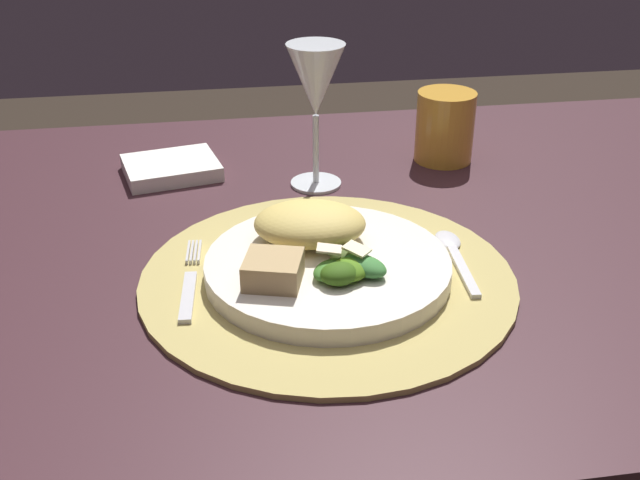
{
  "coord_description": "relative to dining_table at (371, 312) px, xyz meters",
  "views": [
    {
      "loc": [
        -0.18,
        -0.76,
        1.14
      ],
      "look_at": [
        -0.07,
        -0.06,
        0.76
      ],
      "focal_mm": 43.04,
      "sensor_mm": 36.0,
      "label": 1
    }
  ],
  "objects": [
    {
      "name": "dining_table",
      "position": [
        0.0,
        0.0,
        0.0
      ],
      "size": [
        1.18,
        0.8,
        0.74
      ],
      "color": "#3B2026",
      "rests_on": "ground"
    },
    {
      "name": "placemat",
      "position": [
        -0.07,
        -0.11,
        0.12
      ],
      "size": [
        0.38,
        0.38,
        0.01
      ],
      "primitive_type": "cylinder",
      "color": "tan",
      "rests_on": "dining_table"
    },
    {
      "name": "dinner_plate",
      "position": [
        -0.07,
        -0.11,
        0.13
      ],
      "size": [
        0.25,
        0.25,
        0.02
      ],
      "primitive_type": "cylinder",
      "color": "white",
      "rests_on": "placemat"
    },
    {
      "name": "pasta_serving",
      "position": [
        -0.08,
        -0.07,
        0.16
      ],
      "size": [
        0.13,
        0.11,
        0.04
      ],
      "primitive_type": "ellipsoid",
      "rotation": [
        0.0,
        0.0,
        2.98
      ],
      "color": "#D9BE61",
      "rests_on": "dinner_plate"
    },
    {
      "name": "salad_greens",
      "position": [
        -0.06,
        -0.14,
        0.15
      ],
      "size": [
        0.08,
        0.08,
        0.02
      ],
      "color": "#487918",
      "rests_on": "dinner_plate"
    },
    {
      "name": "bread_piece",
      "position": [
        -0.13,
        -0.14,
        0.15
      ],
      "size": [
        0.06,
        0.06,
        0.03
      ],
      "primitive_type": "cube",
      "rotation": [
        0.0,
        0.0,
        2.86
      ],
      "color": "tan",
      "rests_on": "dinner_plate"
    },
    {
      "name": "fork",
      "position": [
        -0.21,
        -0.1,
        0.12
      ],
      "size": [
        0.02,
        0.15,
        0.0
      ],
      "color": "silver",
      "rests_on": "placemat"
    },
    {
      "name": "spoon",
      "position": [
        0.07,
        -0.08,
        0.12
      ],
      "size": [
        0.03,
        0.14,
        0.01
      ],
      "color": "silver",
      "rests_on": "placemat"
    },
    {
      "name": "napkin",
      "position": [
        -0.23,
        0.19,
        0.13
      ],
      "size": [
        0.14,
        0.12,
        0.02
      ],
      "primitive_type": "cube",
      "rotation": [
        0.0,
        0.0,
        0.21
      ],
      "color": "white",
      "rests_on": "dining_table"
    },
    {
      "name": "wine_glass",
      "position": [
        -0.05,
        0.13,
        0.25
      ],
      "size": [
        0.07,
        0.07,
        0.18
      ],
      "color": "silver",
      "rests_on": "dining_table"
    },
    {
      "name": "amber_tumbler",
      "position": [
        0.14,
        0.19,
        0.16
      ],
      "size": [
        0.08,
        0.08,
        0.1
      ],
      "primitive_type": "cylinder",
      "color": "gold",
      "rests_on": "dining_table"
    }
  ]
}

